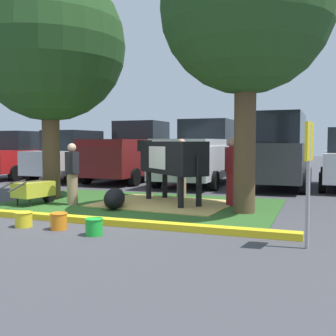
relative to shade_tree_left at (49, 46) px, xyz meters
name	(u,v)px	position (x,y,z in m)	size (l,w,h in m)	color
ground_plane	(102,215)	(2.53, -1.68, -4.14)	(80.00, 80.00, 0.00)	#424247
grass_island	(138,205)	(2.66, -0.17, -4.13)	(6.76, 4.43, 0.02)	#2D5B23
curb_yellow	(87,220)	(2.66, -2.53, -4.08)	(7.96, 0.24, 0.12)	yellow
hay_bedding	(164,204)	(3.25, 0.11, -4.12)	(3.20, 2.40, 0.04)	tan
shade_tree_left	(49,46)	(0.00, 0.00, 0.00)	(4.08, 4.08, 6.20)	brown
shade_tree_right	(246,8)	(5.33, -0.39, 0.26)	(3.71, 3.71, 6.30)	brown
cow_holstein	(170,158)	(3.31, 0.38, -2.98)	(2.59, 2.36, 1.61)	black
calf_lying	(115,198)	(2.37, -0.83, -3.90)	(0.84, 1.33, 0.48)	black
person_handler	(182,166)	(3.28, 1.40, -3.25)	(0.49, 0.34, 1.65)	#9E7F5B
person_visitor_near	(72,172)	(1.19, -0.79, -3.32)	(0.38, 0.42, 1.53)	#9E7F5B
person_visitor_far	(232,170)	(4.87, 0.45, -3.24)	(0.34, 0.51, 1.67)	maroon
wheelbarrow	(34,190)	(0.26, -1.06, -3.75)	(0.79, 1.62, 0.63)	gold
parking_sign	(309,160)	(6.71, -3.04, -2.83)	(0.11, 0.44, 1.85)	#99999E
bucket_yellow	(24,219)	(1.77, -3.25, -3.99)	(0.33, 0.33, 0.28)	yellow
bucket_orange	(59,221)	(2.51, -3.21, -3.98)	(0.32, 0.32, 0.30)	orange
bucket_green	(94,226)	(3.34, -3.39, -3.99)	(0.31, 0.31, 0.29)	green
sedan_red	(22,155)	(-5.33, 5.16, -3.16)	(2.09, 4.43, 2.02)	red
sedan_blue	(73,156)	(-2.61, 4.98, -3.16)	(2.09, 4.43, 2.02)	silver
pickup_truck_maroon	(133,153)	(-0.21, 5.58, -3.03)	(2.30, 5.44, 2.42)	maroon
pickup_truck_black	(201,154)	(2.74, 5.25, -3.03)	(2.30, 5.44, 2.42)	silver
suv_dark_grey	(277,151)	(5.49, 4.98, -2.87)	(2.19, 4.63, 2.52)	#3D3D42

